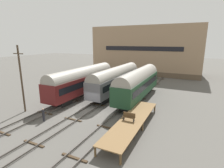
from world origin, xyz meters
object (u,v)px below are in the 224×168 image
Objects in this scene: train_car_grey at (116,78)px; person_worker at (43,113)px; bench at (129,116)px; train_car_green at (138,82)px; train_car_maroon at (83,80)px; utility_pole at (21,79)px.

person_worker is (-2.99, -15.09, -1.85)m from train_car_grey.
bench is 0.81× the size of person_worker.
train_car_grey is at bearing 78.80° from person_worker.
train_car_green reaches higher than train_car_maroon.
train_car_green is 1.71× the size of utility_pole.
train_car_maroon reaches higher than train_car_grey.
train_car_maroon is at bearing -141.42° from train_car_grey.
utility_pole is (-4.88, 1.20, 3.72)m from person_worker.
train_car_green is 15.68m from person_worker.
train_car_maroon is 11.54m from person_worker.
person_worker is at bearing -165.22° from bench.
train_car_grey is at bearing 60.48° from utility_pole.
train_car_maroon is at bearing 73.22° from utility_pole.
train_car_grey is 6.20m from train_car_maroon.
train_car_green is 9.94m from train_car_maroon.
train_car_maroon is (-9.69, -2.23, 0.00)m from train_car_green.
person_worker is at bearing -80.62° from train_car_maroon.
train_car_maroon is 10.63m from utility_pole.
train_car_grey reaches higher than person_worker.
train_car_grey is 1.88× the size of utility_pole.
train_car_grey is 1.00× the size of train_car_maroon.
utility_pole is at bearing 166.16° from person_worker.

